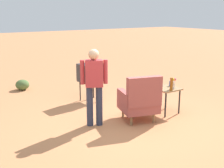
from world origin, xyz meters
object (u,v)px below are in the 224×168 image
at_px(armchair, 140,100).
at_px(side_table, 166,92).
at_px(soda_can_blue, 171,84).
at_px(flower_vase, 173,83).
at_px(person_standing, 94,83).
at_px(tv_on_stand, 90,73).
at_px(bottle_tall_amber, 171,84).

xyz_separation_m(armchair, side_table, (-0.87, -0.09, 0.03)).
relative_size(armchair, side_table, 1.71).
bearing_deg(soda_can_blue, armchair, 9.02).
distance_m(side_table, flower_vase, 0.29).
relative_size(side_table, person_standing, 0.38).
bearing_deg(tv_on_stand, armchair, 94.43).
height_order(person_standing, flower_vase, person_standing).
distance_m(tv_on_stand, bottle_tall_amber, 2.29).
bearing_deg(soda_can_blue, flower_vase, 55.76).
bearing_deg(bottle_tall_amber, person_standing, -16.00).
relative_size(bottle_tall_amber, flower_vase, 1.13).
relative_size(tv_on_stand, person_standing, 0.63).
distance_m(person_standing, bottle_tall_amber, 1.82).
distance_m(armchair, bottle_tall_amber, 0.85).
relative_size(side_table, tv_on_stand, 0.60).
bearing_deg(armchair, soda_can_blue, -170.98).
bearing_deg(armchair, tv_on_stand, -85.57).
xyz_separation_m(side_table, flower_vase, (-0.05, 0.15, 0.24)).
xyz_separation_m(armchair, bottle_tall_amber, (-0.79, 0.14, 0.27)).
height_order(side_table, tv_on_stand, tv_on_stand).
distance_m(bottle_tall_amber, flower_vase, 0.15).
bearing_deg(armchair, flower_vase, 176.04).
bearing_deg(flower_vase, soda_can_blue, -124.24).
relative_size(person_standing, bottle_tall_amber, 5.47).
height_order(armchair, person_standing, person_standing).
relative_size(side_table, soda_can_blue, 5.07).
relative_size(armchair, flower_vase, 4.00).
bearing_deg(flower_vase, bottle_tall_amber, 31.17).
xyz_separation_m(tv_on_stand, soda_can_blue, (-1.23, 1.77, -0.10)).
height_order(side_table, soda_can_blue, soda_can_blue).
height_order(bottle_tall_amber, flower_vase, bottle_tall_amber).
xyz_separation_m(side_table, tv_on_stand, (1.02, -1.85, 0.25)).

